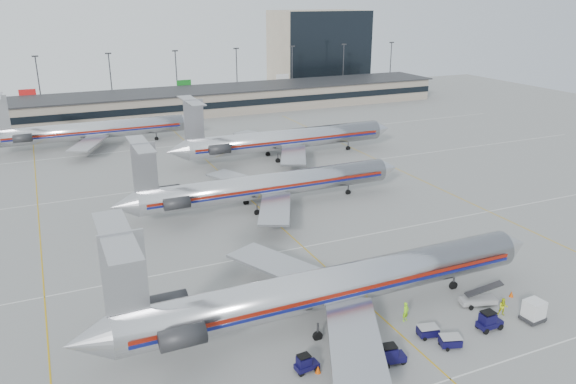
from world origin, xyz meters
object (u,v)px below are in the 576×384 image
jet_foreground (326,287)px  tug_center (390,355)px  jet_second_row (263,186)px  uld_container (534,311)px  belt_loader (479,299)px

jet_foreground → tug_center: jet_foreground is taller
jet_second_row → tug_center: size_ratio=17.90×
uld_container → belt_loader: size_ratio=0.49×
jet_foreground → belt_loader: (15.68, -3.67, -3.06)m
uld_container → jet_foreground: bearing=151.2°
jet_foreground → jet_second_row: size_ratio=1.08×
jet_foreground → belt_loader: size_ratio=10.72×
tug_center → belt_loader: belt_loader is taller
jet_second_row → uld_container: size_ratio=20.49×
tug_center → uld_container: size_ratio=1.14×
jet_second_row → tug_center: bearing=-95.9°
jet_second_row → belt_loader: jet_second_row is taller
jet_foreground → jet_second_row: bearing=79.1°
belt_loader → jet_foreground: bearing=-176.8°
jet_foreground → uld_container: 20.25m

